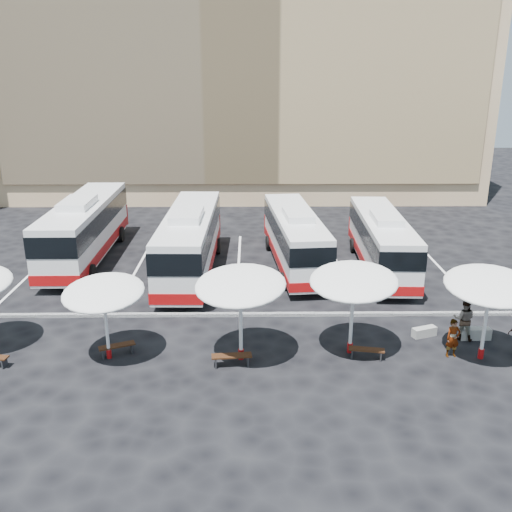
{
  "coord_description": "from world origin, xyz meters",
  "views": [
    {
      "loc": [
        0.72,
        -24.52,
        11.35
      ],
      "look_at": [
        1.0,
        3.0,
        2.2
      ],
      "focal_mm": 40.0,
      "sensor_mm": 36.0,
      "label": 1
    }
  ],
  "objects_px": {
    "bus_0": "(85,227)",
    "wood_bench_1": "(117,347)",
    "passenger_1": "(465,319)",
    "bus_1": "(190,240)",
    "bus_2": "(295,236)",
    "wood_bench_2": "(232,358)",
    "conc_bench_0": "(424,332)",
    "sunshade_2": "(240,286)",
    "sunshade_4": "(490,286)",
    "conc_bench_1": "(475,333)",
    "bus_3": "(382,240)",
    "passenger_0": "(453,338)",
    "sunshade_1": "(103,293)",
    "sunshade_3": "(354,281)",
    "wood_bench_3": "(367,351)"
  },
  "relations": [
    {
      "from": "bus_0",
      "to": "wood_bench_1",
      "type": "distance_m",
      "value": 13.49
    },
    {
      "from": "bus_0",
      "to": "passenger_1",
      "type": "relative_size",
      "value": 6.62
    },
    {
      "from": "bus_1",
      "to": "bus_2",
      "type": "xyz_separation_m",
      "value": [
        6.07,
        1.16,
        -0.17
      ]
    },
    {
      "from": "wood_bench_2",
      "to": "conc_bench_0",
      "type": "xyz_separation_m",
      "value": [
        8.45,
        2.58,
        -0.17
      ]
    },
    {
      "from": "bus_2",
      "to": "sunshade_2",
      "type": "distance_m",
      "value": 11.96
    },
    {
      "from": "sunshade_4",
      "to": "conc_bench_1",
      "type": "height_order",
      "value": "sunshade_4"
    },
    {
      "from": "bus_3",
      "to": "sunshade_4",
      "type": "height_order",
      "value": "sunshade_4"
    },
    {
      "from": "sunshade_2",
      "to": "conc_bench_1",
      "type": "bearing_deg",
      "value": 9.52
    },
    {
      "from": "bus_2",
      "to": "passenger_0",
      "type": "bearing_deg",
      "value": -68.53
    },
    {
      "from": "wood_bench_2",
      "to": "passenger_1",
      "type": "relative_size",
      "value": 0.86
    },
    {
      "from": "bus_0",
      "to": "bus_2",
      "type": "height_order",
      "value": "bus_0"
    },
    {
      "from": "sunshade_4",
      "to": "conc_bench_1",
      "type": "distance_m",
      "value": 3.44
    },
    {
      "from": "sunshade_2",
      "to": "passenger_1",
      "type": "height_order",
      "value": "sunshade_2"
    },
    {
      "from": "wood_bench_1",
      "to": "bus_3",
      "type": "bearing_deg",
      "value": 38.47
    },
    {
      "from": "sunshade_1",
      "to": "passenger_0",
      "type": "distance_m",
      "value": 14.23
    },
    {
      "from": "bus_3",
      "to": "wood_bench_1",
      "type": "bearing_deg",
      "value": -139.36
    },
    {
      "from": "passenger_1",
      "to": "conc_bench_0",
      "type": "bearing_deg",
      "value": 8.59
    },
    {
      "from": "sunshade_3",
      "to": "passenger_1",
      "type": "bearing_deg",
      "value": 12.58
    },
    {
      "from": "bus_0",
      "to": "sunshade_3",
      "type": "bearing_deg",
      "value": -41.48
    },
    {
      "from": "sunshade_2",
      "to": "conc_bench_0",
      "type": "distance_m",
      "value": 8.85
    },
    {
      "from": "wood_bench_1",
      "to": "conc_bench_0",
      "type": "height_order",
      "value": "wood_bench_1"
    },
    {
      "from": "bus_1",
      "to": "bus_3",
      "type": "height_order",
      "value": "bus_1"
    },
    {
      "from": "bus_2",
      "to": "bus_3",
      "type": "bearing_deg",
      "value": -12.25
    },
    {
      "from": "bus_0",
      "to": "conc_bench_1",
      "type": "bearing_deg",
      "value": -29.79
    },
    {
      "from": "bus_3",
      "to": "wood_bench_2",
      "type": "relative_size",
      "value": 6.83
    },
    {
      "from": "wood_bench_3",
      "to": "passenger_0",
      "type": "xyz_separation_m",
      "value": [
        3.55,
        0.18,
        0.48
      ]
    },
    {
      "from": "sunshade_2",
      "to": "wood_bench_2",
      "type": "distance_m",
      "value": 2.92
    },
    {
      "from": "sunshade_1",
      "to": "wood_bench_3",
      "type": "height_order",
      "value": "sunshade_1"
    },
    {
      "from": "bus_2",
      "to": "wood_bench_3",
      "type": "relative_size",
      "value": 7.65
    },
    {
      "from": "sunshade_1",
      "to": "wood_bench_2",
      "type": "bearing_deg",
      "value": -8.13
    },
    {
      "from": "wood_bench_3",
      "to": "conc_bench_1",
      "type": "relative_size",
      "value": 1.11
    },
    {
      "from": "wood_bench_1",
      "to": "sunshade_2",
      "type": "bearing_deg",
      "value": -4.28
    },
    {
      "from": "sunshade_4",
      "to": "wood_bench_3",
      "type": "relative_size",
      "value": 2.82
    },
    {
      "from": "bus_3",
      "to": "conc_bench_1",
      "type": "bearing_deg",
      "value": -74.32
    },
    {
      "from": "conc_bench_0",
      "to": "sunshade_3",
      "type": "bearing_deg",
      "value": -157.56
    },
    {
      "from": "bus_0",
      "to": "bus_2",
      "type": "bearing_deg",
      "value": -6.98
    },
    {
      "from": "bus_3",
      "to": "conc_bench_0",
      "type": "bearing_deg",
      "value": -87.48
    },
    {
      "from": "wood_bench_3",
      "to": "sunshade_3",
      "type": "bearing_deg",
      "value": 136.42
    },
    {
      "from": "bus_3",
      "to": "sunshade_3",
      "type": "distance_m",
      "value": 10.99
    },
    {
      "from": "sunshade_3",
      "to": "wood_bench_1",
      "type": "distance_m",
      "value": 10.08
    },
    {
      "from": "bus_0",
      "to": "wood_bench_3",
      "type": "relative_size",
      "value": 8.45
    },
    {
      "from": "conc_bench_1",
      "to": "passenger_1",
      "type": "height_order",
      "value": "passenger_1"
    },
    {
      "from": "conc_bench_1",
      "to": "bus_3",
      "type": "bearing_deg",
      "value": 103.51
    },
    {
      "from": "bus_2",
      "to": "conc_bench_0",
      "type": "relative_size",
      "value": 10.31
    },
    {
      "from": "wood_bench_2",
      "to": "conc_bench_0",
      "type": "distance_m",
      "value": 8.83
    },
    {
      "from": "bus_2",
      "to": "wood_bench_2",
      "type": "bearing_deg",
      "value": -110.62
    },
    {
      "from": "sunshade_2",
      "to": "wood_bench_2",
      "type": "height_order",
      "value": "sunshade_2"
    },
    {
      "from": "sunshade_2",
      "to": "wood_bench_3",
      "type": "height_order",
      "value": "sunshade_2"
    },
    {
      "from": "sunshade_1",
      "to": "sunshade_2",
      "type": "xyz_separation_m",
      "value": [
        5.41,
        -0.13,
        0.33
      ]
    },
    {
      "from": "bus_0",
      "to": "bus_2",
      "type": "distance_m",
      "value": 12.85
    }
  ]
}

